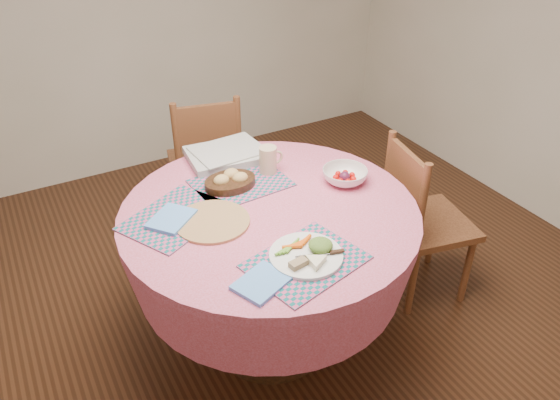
{
  "coord_description": "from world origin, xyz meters",
  "views": [
    {
      "loc": [
        -0.86,
        -1.65,
        2.0
      ],
      "look_at": [
        0.05,
        0.0,
        0.78
      ],
      "focal_mm": 35.0,
      "sensor_mm": 36.0,
      "label": 1
    }
  ],
  "objects_px": {
    "chair_right": "(421,218)",
    "dinner_plate": "(309,254)",
    "dining_table": "(270,247)",
    "chair_back": "(207,160)",
    "fruit_bowl": "(345,176)",
    "bread_bowl": "(230,181)",
    "wicker_trivet": "(212,221)",
    "latte_mug": "(268,160)"
  },
  "relations": [
    {
      "from": "chair_back",
      "to": "wicker_trivet",
      "type": "distance_m",
      "value": 1.09
    },
    {
      "from": "dining_table",
      "to": "dinner_plate",
      "type": "height_order",
      "value": "dinner_plate"
    },
    {
      "from": "chair_right",
      "to": "dinner_plate",
      "type": "bearing_deg",
      "value": 121.0
    },
    {
      "from": "dining_table",
      "to": "dinner_plate",
      "type": "distance_m",
      "value": 0.41
    },
    {
      "from": "chair_right",
      "to": "wicker_trivet",
      "type": "bearing_deg",
      "value": 97.55
    },
    {
      "from": "chair_right",
      "to": "bread_bowl",
      "type": "bearing_deg",
      "value": 83.82
    },
    {
      "from": "chair_back",
      "to": "latte_mug",
      "type": "bearing_deg",
      "value": 104.27
    },
    {
      "from": "dining_table",
      "to": "chair_back",
      "type": "relative_size",
      "value": 1.39
    },
    {
      "from": "latte_mug",
      "to": "fruit_bowl",
      "type": "distance_m",
      "value": 0.35
    },
    {
      "from": "wicker_trivet",
      "to": "latte_mug",
      "type": "xyz_separation_m",
      "value": [
        0.38,
        0.24,
        0.06
      ]
    },
    {
      "from": "chair_right",
      "to": "wicker_trivet",
      "type": "distance_m",
      "value": 1.12
    },
    {
      "from": "chair_right",
      "to": "dining_table",
      "type": "bearing_deg",
      "value": 98.22
    },
    {
      "from": "dining_table",
      "to": "chair_right",
      "type": "bearing_deg",
      "value": -3.14
    },
    {
      "from": "dining_table",
      "to": "fruit_bowl",
      "type": "xyz_separation_m",
      "value": [
        0.4,
        0.03,
        0.22
      ]
    },
    {
      "from": "fruit_bowl",
      "to": "wicker_trivet",
      "type": "bearing_deg",
      "value": -179.44
    },
    {
      "from": "bread_bowl",
      "to": "fruit_bowl",
      "type": "distance_m",
      "value": 0.51
    },
    {
      "from": "wicker_trivet",
      "to": "fruit_bowl",
      "type": "height_order",
      "value": "fruit_bowl"
    },
    {
      "from": "wicker_trivet",
      "to": "dinner_plate",
      "type": "relative_size",
      "value": 1.12
    },
    {
      "from": "dining_table",
      "to": "wicker_trivet",
      "type": "relative_size",
      "value": 4.13
    },
    {
      "from": "dining_table",
      "to": "chair_back",
      "type": "height_order",
      "value": "chair_back"
    },
    {
      "from": "dinner_plate",
      "to": "latte_mug",
      "type": "bearing_deg",
      "value": 75.03
    },
    {
      "from": "chair_back",
      "to": "dinner_plate",
      "type": "height_order",
      "value": "chair_back"
    },
    {
      "from": "dining_table",
      "to": "wicker_trivet",
      "type": "distance_m",
      "value": 0.32
    },
    {
      "from": "chair_back",
      "to": "dinner_plate",
      "type": "bearing_deg",
      "value": 96.54
    },
    {
      "from": "wicker_trivet",
      "to": "latte_mug",
      "type": "distance_m",
      "value": 0.46
    },
    {
      "from": "dinner_plate",
      "to": "wicker_trivet",
      "type": "bearing_deg",
      "value": 119.91
    },
    {
      "from": "dinner_plate",
      "to": "bread_bowl",
      "type": "height_order",
      "value": "bread_bowl"
    },
    {
      "from": "latte_mug",
      "to": "bread_bowl",
      "type": "bearing_deg",
      "value": -171.4
    },
    {
      "from": "chair_right",
      "to": "chair_back",
      "type": "relative_size",
      "value": 0.98
    },
    {
      "from": "dining_table",
      "to": "chair_right",
      "type": "distance_m",
      "value": 0.84
    },
    {
      "from": "dining_table",
      "to": "fruit_bowl",
      "type": "height_order",
      "value": "fruit_bowl"
    },
    {
      "from": "dining_table",
      "to": "fruit_bowl",
      "type": "relative_size",
      "value": 5.48
    },
    {
      "from": "dining_table",
      "to": "latte_mug",
      "type": "relative_size",
      "value": 10.02
    },
    {
      "from": "bread_bowl",
      "to": "wicker_trivet",
      "type": "bearing_deg",
      "value": -129.92
    },
    {
      "from": "chair_right",
      "to": "fruit_bowl",
      "type": "height_order",
      "value": "chair_right"
    },
    {
      "from": "wicker_trivet",
      "to": "latte_mug",
      "type": "bearing_deg",
      "value": 32.4
    },
    {
      "from": "chair_right",
      "to": "dinner_plate",
      "type": "distance_m",
      "value": 0.96
    },
    {
      "from": "chair_right",
      "to": "bread_bowl",
      "type": "relative_size",
      "value": 3.78
    },
    {
      "from": "dinner_plate",
      "to": "latte_mug",
      "type": "height_order",
      "value": "latte_mug"
    },
    {
      "from": "chair_right",
      "to": "fruit_bowl",
      "type": "xyz_separation_m",
      "value": [
        -0.43,
        0.08,
        0.33
      ]
    },
    {
      "from": "fruit_bowl",
      "to": "bread_bowl",
      "type": "bearing_deg",
      "value": 156.04
    },
    {
      "from": "fruit_bowl",
      "to": "latte_mug",
      "type": "bearing_deg",
      "value": 137.35
    }
  ]
}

